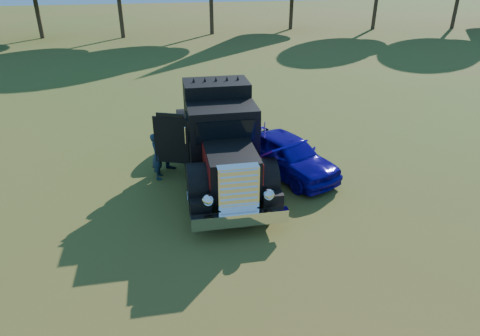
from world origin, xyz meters
The scene contains 5 objects.
ground centered at (0.00, 0.00, 0.00)m, with size 120.00×120.00×0.00m, color #375E1B.
diamond_t_truck centered at (0.74, 1.44, 1.28)m, with size 3.31×7.16×3.00m.
hotrod_coupe centered at (2.94, 1.42, 0.68)m, with size 3.11×4.36×1.89m.
spectator_near centered at (-1.27, 1.85, 0.78)m, with size 0.57×0.37×1.56m, color #1E2546.
spectator_far centered at (-0.94, 2.31, 0.97)m, with size 0.95×0.74×1.95m, color navy.
Camera 1 is at (-0.92, -10.88, 6.56)m, focal length 32.00 mm.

